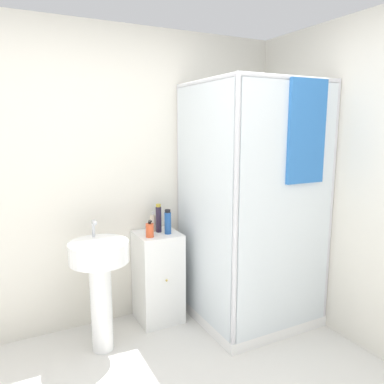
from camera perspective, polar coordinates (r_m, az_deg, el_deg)
The scene contains 8 objects.
wall_back at distance 3.20m, azimuth -14.24°, elevation 1.84°, with size 6.40×0.06×2.50m, color silver.
shower_enclosure at distance 3.30m, azimuth 8.76°, elevation -10.28°, with size 0.96×0.99×2.05m.
vanity_cabinet at distance 3.35m, azimuth -5.22°, elevation -12.72°, with size 0.36×0.39×0.79m.
sink at distance 2.92m, azimuth -13.85°, elevation -11.95°, with size 0.44×0.44×0.99m.
soap_dispenser at distance 3.10m, azimuth -6.45°, elevation -5.78°, with size 0.07×0.07×0.14m.
shampoo_bottle_tall_black at distance 3.22m, azimuth -5.12°, elevation -4.04°, with size 0.05×0.05×0.25m.
shampoo_bottle_blue at distance 3.17m, azimuth -3.71°, elevation -4.60°, with size 0.06×0.06×0.21m.
lotion_bottle_white at distance 3.26m, azimuth -6.00°, elevation -4.70°, with size 0.05×0.05×0.18m.
Camera 1 is at (-0.70, -1.39, 1.70)m, focal length 35.00 mm.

